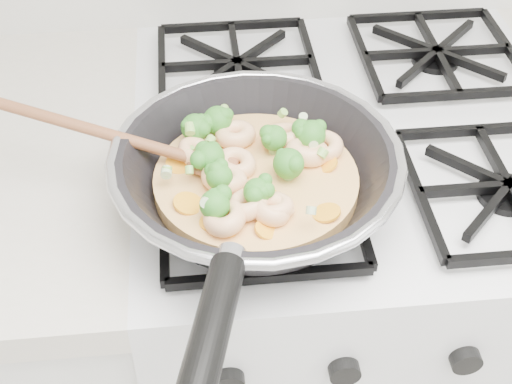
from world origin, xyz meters
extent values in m
cube|color=white|center=(0.00, 1.70, 0.45)|extent=(0.60, 0.60, 0.90)
cube|color=black|center=(0.00, 1.70, 0.91)|extent=(0.56, 0.56, 0.02)
torus|color=#B7B7BE|center=(-0.15, 1.56, 0.98)|extent=(0.33, 0.33, 0.01)
cylinder|color=black|center=(-0.22, 1.31, 0.98)|extent=(0.08, 0.19, 0.03)
cylinder|color=#F4BB6A|center=(-0.15, 1.56, 0.95)|extent=(0.23, 0.23, 0.02)
ellipsoid|color=brown|center=(-0.20, 1.57, 0.97)|extent=(0.07, 0.06, 0.02)
cylinder|color=brown|center=(-0.33, 1.62, 0.99)|extent=(0.25, 0.09, 0.06)
torus|color=#FFCC96|center=(-0.17, 1.62, 0.97)|extent=(0.06, 0.06, 0.02)
torus|color=#FFCC96|center=(-0.22, 1.59, 0.97)|extent=(0.07, 0.07, 0.03)
torus|color=#FFCC96|center=(-0.14, 1.49, 0.97)|extent=(0.07, 0.07, 0.03)
torus|color=#FFCC96|center=(-0.19, 1.48, 0.97)|extent=(0.06, 0.06, 0.03)
torus|color=#FFCC96|center=(-0.09, 1.58, 0.97)|extent=(0.06, 0.06, 0.03)
torus|color=#FFCC96|center=(-0.17, 1.50, 0.97)|extent=(0.08, 0.07, 0.03)
torus|color=#FFCC96|center=(-0.07, 1.59, 0.97)|extent=(0.06, 0.07, 0.03)
torus|color=#FFCC96|center=(-0.17, 1.57, 0.97)|extent=(0.07, 0.07, 0.03)
torus|color=#FFCC96|center=(-0.11, 1.61, 0.97)|extent=(0.07, 0.07, 0.03)
torus|color=#FFCC96|center=(-0.19, 1.55, 0.97)|extent=(0.07, 0.07, 0.03)
torus|color=#FFCC96|center=(-0.14, 1.50, 0.97)|extent=(0.07, 0.07, 0.03)
torus|color=#FFCC96|center=(-0.09, 1.61, 0.97)|extent=(0.07, 0.07, 0.03)
ellipsoid|color=#419230|center=(-0.19, 1.54, 0.98)|extent=(0.04, 0.04, 0.03)
ellipsoid|color=#419230|center=(-0.16, 1.51, 0.98)|extent=(0.04, 0.04, 0.03)
ellipsoid|color=#419230|center=(-0.20, 1.49, 0.98)|extent=(0.04, 0.04, 0.03)
ellipsoid|color=#419230|center=(-0.12, 1.55, 0.98)|extent=(0.05, 0.05, 0.04)
ellipsoid|color=#419230|center=(-0.08, 1.60, 0.98)|extent=(0.05, 0.05, 0.03)
ellipsoid|color=#419230|center=(-0.13, 1.60, 0.98)|extent=(0.04, 0.04, 0.03)
ellipsoid|color=#419230|center=(-0.19, 1.64, 0.98)|extent=(0.05, 0.05, 0.03)
ellipsoid|color=#419230|center=(-0.20, 1.57, 0.98)|extent=(0.05, 0.05, 0.04)
ellipsoid|color=#419230|center=(-0.22, 1.63, 0.98)|extent=(0.04, 0.04, 0.03)
cylinder|color=#FFA820|center=(-0.15, 1.52, 0.96)|extent=(0.04, 0.04, 0.01)
cylinder|color=#FFA820|center=(-0.24, 1.59, 0.96)|extent=(0.05, 0.05, 0.01)
cylinder|color=#FFA820|center=(-0.13, 1.50, 0.96)|extent=(0.04, 0.04, 0.01)
cylinder|color=#FFA820|center=(-0.21, 1.49, 0.96)|extent=(0.03, 0.03, 0.01)
cylinder|color=#FFA820|center=(-0.23, 1.52, 0.96)|extent=(0.04, 0.04, 0.01)
cylinder|color=#FFA820|center=(-0.07, 1.57, 0.96)|extent=(0.04, 0.04, 0.01)
cylinder|color=#FFA820|center=(-0.13, 1.51, 0.96)|extent=(0.04, 0.04, 0.01)
cylinder|color=#FFA820|center=(-0.17, 1.58, 0.96)|extent=(0.03, 0.03, 0.01)
cylinder|color=#FFA820|center=(-0.08, 1.49, 0.96)|extent=(0.03, 0.03, 0.01)
cylinder|color=#FFA820|center=(-0.19, 1.48, 0.96)|extent=(0.03, 0.03, 0.01)
cylinder|color=#FFA820|center=(-0.15, 1.47, 0.96)|extent=(0.04, 0.04, 0.01)
cylinder|color=#FFA820|center=(-0.16, 1.52, 0.96)|extent=(0.05, 0.05, 0.01)
cylinder|color=#B9D697|center=(-0.21, 1.56, 0.98)|extent=(0.01, 0.01, 0.01)
cylinder|color=#8CCB51|center=(-0.25, 1.55, 0.98)|extent=(0.01, 0.01, 0.01)
cylinder|color=#B9D697|center=(-0.08, 1.59, 0.98)|extent=(0.01, 0.01, 0.01)
cylinder|color=#8CCB51|center=(-0.18, 1.65, 0.98)|extent=(0.01, 0.01, 0.01)
cylinder|color=#8CCB51|center=(-0.23, 1.59, 0.97)|extent=(0.01, 0.01, 0.01)
cylinder|color=#8CCB51|center=(-0.22, 1.61, 0.99)|extent=(0.01, 0.01, 0.01)
cylinder|color=#8CCB51|center=(-0.23, 1.55, 0.98)|extent=(0.01, 0.01, 0.01)
cylinder|color=#B9D697|center=(-0.11, 1.47, 0.98)|extent=(0.01, 0.01, 0.01)
cylinder|color=#8CCB51|center=(-0.08, 1.57, 0.97)|extent=(0.01, 0.01, 0.01)
cylinder|color=#B9D697|center=(-0.25, 1.55, 0.98)|extent=(0.01, 0.01, 0.01)
cylinder|color=#8CCB51|center=(-0.20, 1.60, 0.98)|extent=(0.01, 0.01, 0.01)
cylinder|color=#8CCB51|center=(-0.11, 1.64, 0.98)|extent=(0.01, 0.01, 0.01)
cylinder|color=#8CCB51|center=(-0.08, 1.60, 0.97)|extent=(0.01, 0.01, 0.01)
cylinder|color=#B9D697|center=(-0.09, 1.62, 0.98)|extent=(0.01, 0.01, 0.01)
cylinder|color=#B9D697|center=(-0.21, 1.49, 0.98)|extent=(0.01, 0.01, 0.01)
camera|label=1|loc=(-0.22, 0.95, 1.50)|focal=50.49mm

